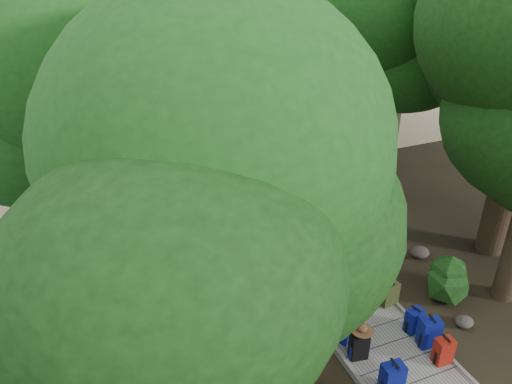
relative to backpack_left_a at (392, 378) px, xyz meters
name	(u,v)px	position (x,y,z in m)	size (l,w,h in m)	color
ground	(305,255)	(0.62, 4.52, -0.49)	(120.00, 120.00, 0.00)	black
sand_beach	(164,91)	(0.62, 20.52, -0.48)	(40.00, 22.00, 0.02)	tan
boardwalk	(288,234)	(0.62, 5.52, -0.43)	(2.00, 12.00, 0.12)	gray
backpack_left_a	(392,378)	(0.00, 0.00, 0.00)	(0.39, 0.28, 0.74)	navy
backpack_left_b	(359,345)	(-0.07, 0.95, -0.06)	(0.34, 0.24, 0.62)	black
backpack_left_c	(347,325)	(-0.04, 1.46, -0.01)	(0.38, 0.27, 0.71)	navy
backpack_left_d	(320,302)	(-0.15, 2.34, -0.08)	(0.38, 0.28, 0.59)	navy
backpack_right_a	(444,350)	(1.35, 0.23, -0.06)	(0.34, 0.24, 0.61)	#9A2D12
backpack_right_b	(430,331)	(1.39, 0.69, -0.02)	(0.39, 0.27, 0.70)	navy
backpack_right_c	(414,319)	(1.38, 1.14, -0.08)	(0.34, 0.24, 0.59)	navy
backpack_right_d	(389,292)	(1.40, 2.06, -0.07)	(0.39, 0.28, 0.60)	#343F1A
duffel_right_khaki	(375,286)	(1.32, 2.44, -0.18)	(0.39, 0.58, 0.39)	brown
duffel_right_black	(366,276)	(1.31, 2.80, -0.15)	(0.44, 0.71, 0.44)	black
suitcase_on_boardwalk	(335,313)	(-0.03, 1.92, -0.09)	(0.36, 0.20, 0.55)	black
lone_suitcase_on_sand	(221,135)	(1.12, 12.63, -0.17)	(0.38, 0.21, 0.59)	black
hat_brown	(362,328)	(-0.01, 0.99, 0.31)	(0.43, 0.43, 0.13)	#51351E
hat_white	(348,311)	(-0.07, 1.41, 0.40)	(0.32, 0.32, 0.11)	silver
kayak	(122,140)	(-2.54, 13.96, -0.32)	(0.67, 3.06, 0.31)	#B11A0F
sun_lounger	(263,114)	(3.60, 14.36, -0.17)	(0.61, 1.88, 0.61)	silver
tree_right_c	(392,59)	(4.33, 6.81, 3.75)	(4.90, 4.90, 8.48)	black
tree_right_d	(404,8)	(5.94, 8.62, 4.81)	(5.78, 5.78, 10.60)	black
tree_right_e	(316,17)	(4.45, 11.55, 4.22)	(5.24, 5.24, 9.43)	black
tree_left_a	(210,273)	(-3.25, -0.16, 3.34)	(4.59, 4.59, 7.65)	black
tree_left_b	(87,148)	(-4.26, 4.09, 3.46)	(4.39, 4.39, 7.91)	black
tree_left_c	(107,71)	(-3.37, 7.48, 3.98)	(5.14, 5.14, 8.94)	black
tree_back_a	(122,15)	(-1.23, 19.31, 3.56)	(4.68, 4.68, 8.10)	black
tree_back_c	(250,1)	(5.46, 20.42, 3.70)	(4.66, 4.66, 8.39)	black
tree_back_d	(40,22)	(-4.68, 18.48, 3.59)	(4.90, 4.90, 8.16)	black
palm_right_a	(312,40)	(3.60, 10.20, 3.73)	(4.95, 4.95, 8.44)	#113E11
palm_right_b	(292,14)	(5.70, 16.05, 3.63)	(4.27, 4.27, 8.25)	#113E11
palm_right_c	(228,31)	(3.10, 17.20, 2.90)	(4.26, 4.26, 6.78)	#113E11
palm_left_a	(67,82)	(-4.25, 10.62, 3.01)	(4.41, 4.41, 7.01)	#113E11
rock_left_b	(235,331)	(-2.03, 2.53, -0.39)	(0.38, 0.34, 0.21)	#4C473F
rock_left_c	(224,247)	(-1.26, 5.50, -0.35)	(0.53, 0.47, 0.29)	#4C473F
rock_left_d	(180,219)	(-1.94, 7.37, -0.40)	(0.34, 0.30, 0.19)	#4C473F
rock_right_a	(464,322)	(2.57, 0.93, -0.38)	(0.39, 0.36, 0.22)	#4C473F
rock_right_b	(420,252)	(3.33, 3.35, -0.36)	(0.49, 0.44, 0.27)	#4C473F
rock_right_c	(330,219)	(2.08, 5.77, -0.41)	(0.27, 0.25, 0.15)	#4C473F
rock_right_d	(325,176)	(3.27, 8.21, -0.36)	(0.48, 0.43, 0.26)	#4C473F
shrub_left_a	(253,334)	(-1.84, 1.99, -0.06)	(0.95, 0.95, 0.85)	#174A16
shrub_left_b	(222,231)	(-1.18, 5.79, -0.07)	(0.93, 0.93, 0.84)	#174A16
shrub_left_c	(168,188)	(-1.96, 8.65, -0.01)	(1.06, 1.06, 0.95)	#174A16
shrub_right_a	(449,275)	(2.96, 1.96, 0.01)	(1.11, 1.11, 1.00)	#174A16
shrub_right_b	(347,179)	(3.27, 6.89, 0.13)	(1.38, 1.38, 1.25)	#174A16
shrub_right_c	(284,153)	(2.59, 9.96, -0.10)	(0.88, 0.88, 0.79)	#174A16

